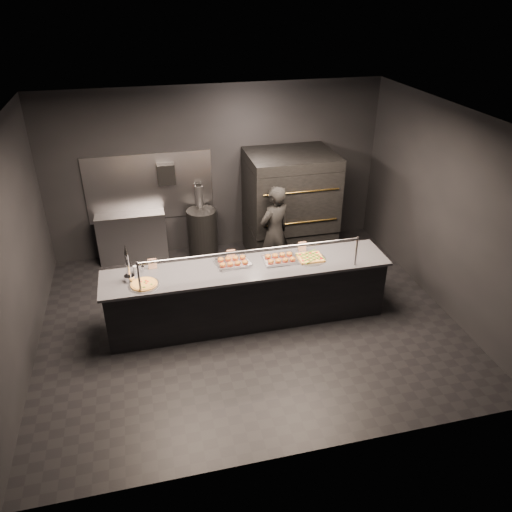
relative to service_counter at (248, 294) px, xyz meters
The scene contains 15 objects.
room 1.03m from the service_counter, 115.57° to the left, with size 6.04×6.00×3.00m.
service_counter is the anchor object (origin of this frame).
pizza_oven 2.30m from the service_counter, 57.73° to the left, with size 1.50×1.23×1.91m.
prep_shelf 2.82m from the service_counter, 124.59° to the left, with size 1.20×0.35×0.90m, color #99999E.
towel_dispenser 2.78m from the service_counter, 110.63° to the left, with size 0.30×0.20×0.35m, color black.
fire_extinguisher 2.50m from the service_counter, 98.30° to the left, with size 0.14×0.14×0.51m.
beer_tap 1.74m from the service_counter, behind, with size 0.14×0.20×0.55m.
round_pizza 1.53m from the service_counter, behind, with size 0.41×0.41×0.03m.
slider_tray_a 0.54m from the service_counter, 142.14° to the left, with size 0.53×0.44×0.08m.
slider_tray_b 0.70m from the service_counter, ahead, with size 0.49×0.37×0.08m.
square_pizza 1.05m from the service_counter, ahead, with size 0.45×0.45×0.05m.
condiment_jar 1.62m from the service_counter, behind, with size 0.16×0.06×0.10m.
tent_cards 0.63m from the service_counter, 125.31° to the left, with size 2.33×0.04×0.15m.
trash_bin 2.22m from the service_counter, 99.19° to the left, with size 0.54×0.54×0.89m, color black.
worker 1.41m from the service_counter, 58.34° to the left, with size 0.60×0.39×1.64m, color black.
Camera 1 is at (-1.32, -5.96, 4.48)m, focal length 35.00 mm.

